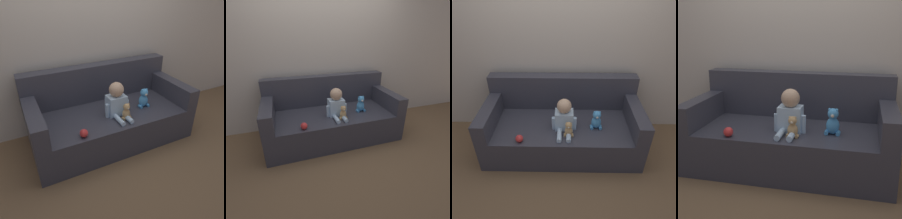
# 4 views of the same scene
# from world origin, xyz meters

# --- Properties ---
(ground_plane) EXTENTS (12.00, 12.00, 0.00)m
(ground_plane) POSITION_xyz_m (0.00, 0.00, 0.00)
(ground_plane) COLOR brown
(wall_back) EXTENTS (8.00, 0.05, 2.60)m
(wall_back) POSITION_xyz_m (0.00, 0.56, 1.30)
(wall_back) COLOR beige
(wall_back) RESTS_ON ground_plane
(couch) EXTENTS (2.01, 0.95, 0.92)m
(couch) POSITION_xyz_m (0.00, 0.06, 0.31)
(couch) COLOR #383842
(couch) RESTS_ON ground_plane
(person_baby) EXTENTS (0.31, 0.38, 0.41)m
(person_baby) POSITION_xyz_m (0.03, -0.13, 0.61)
(person_baby) COLOR silver
(person_baby) RESTS_ON couch
(teddy_bear_brown) EXTENTS (0.12, 0.09, 0.20)m
(teddy_bear_brown) POSITION_xyz_m (0.08, -0.27, 0.52)
(teddy_bear_brown) COLOR tan
(teddy_bear_brown) RESTS_ON couch
(plush_toy_side) EXTENTS (0.15, 0.11, 0.25)m
(plush_toy_side) POSITION_xyz_m (0.43, -0.11, 0.55)
(plush_toy_side) COLOR #4C9EDB
(plush_toy_side) RESTS_ON couch
(toy_ball) EXTENTS (0.09, 0.09, 0.09)m
(toy_ball) POSITION_xyz_m (-0.49, -0.39, 0.47)
(toy_ball) COLOR red
(toy_ball) RESTS_ON couch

